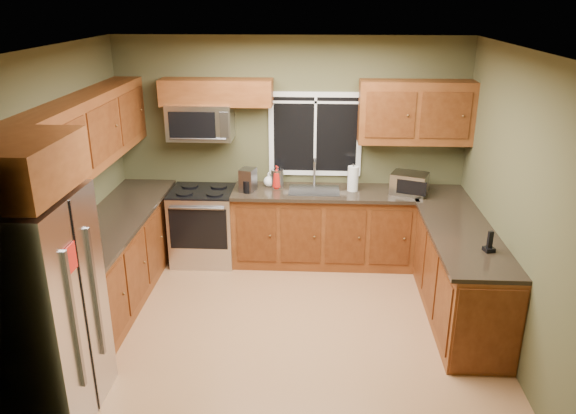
# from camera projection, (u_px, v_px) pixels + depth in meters

# --- Properties ---
(floor) EXTENTS (4.20, 4.20, 0.00)m
(floor) POSITION_uv_depth(u_px,v_px,m) (281.00, 326.00, 5.65)
(floor) COLOR #986943
(floor) RESTS_ON ground
(ceiling) EXTENTS (4.20, 4.20, 0.00)m
(ceiling) POSITION_uv_depth(u_px,v_px,m) (280.00, 49.00, 4.70)
(ceiling) COLOR white
(ceiling) RESTS_ON back_wall
(back_wall) EXTENTS (4.20, 0.00, 4.20)m
(back_wall) POSITION_uv_depth(u_px,v_px,m) (290.00, 150.00, 6.85)
(back_wall) COLOR #48472B
(back_wall) RESTS_ON ground
(front_wall) EXTENTS (4.20, 0.00, 4.20)m
(front_wall) POSITION_uv_depth(u_px,v_px,m) (261.00, 298.00, 3.49)
(front_wall) COLOR #48472B
(front_wall) RESTS_ON ground
(left_wall) EXTENTS (0.00, 3.60, 3.60)m
(left_wall) POSITION_uv_depth(u_px,v_px,m) (58.00, 196.00, 5.28)
(left_wall) COLOR #48472B
(left_wall) RESTS_ON ground
(right_wall) EXTENTS (0.00, 3.60, 3.60)m
(right_wall) POSITION_uv_depth(u_px,v_px,m) (512.00, 204.00, 5.07)
(right_wall) COLOR #48472B
(right_wall) RESTS_ON ground
(window) EXTENTS (1.12, 0.03, 1.02)m
(window) POSITION_uv_depth(u_px,v_px,m) (315.00, 134.00, 6.75)
(window) COLOR white
(window) RESTS_ON back_wall
(base_cabinets_left) EXTENTS (0.60, 2.65, 0.90)m
(base_cabinets_left) POSITION_uv_depth(u_px,v_px,m) (117.00, 260.00, 6.03)
(base_cabinets_left) COLOR brown
(base_cabinets_left) RESTS_ON ground
(countertop_left) EXTENTS (0.65, 2.65, 0.04)m
(countertop_left) POSITION_uv_depth(u_px,v_px,m) (114.00, 220.00, 5.86)
(countertop_left) COLOR black
(countertop_left) RESTS_ON base_cabinets_left
(base_cabinets_back) EXTENTS (2.17, 0.60, 0.90)m
(base_cabinets_back) POSITION_uv_depth(u_px,v_px,m) (323.00, 228.00, 6.87)
(base_cabinets_back) COLOR brown
(base_cabinets_back) RESTS_ON ground
(countertop_back) EXTENTS (2.17, 0.65, 0.04)m
(countertop_back) POSITION_uv_depth(u_px,v_px,m) (324.00, 192.00, 6.68)
(countertop_back) COLOR black
(countertop_back) RESTS_ON base_cabinets_back
(base_cabinets_peninsula) EXTENTS (0.60, 2.52, 0.90)m
(base_cabinets_peninsula) POSITION_uv_depth(u_px,v_px,m) (455.00, 266.00, 5.90)
(base_cabinets_peninsula) COLOR brown
(base_cabinets_peninsula) RESTS_ON ground
(countertop_peninsula) EXTENTS (0.65, 2.50, 0.04)m
(countertop_peninsula) POSITION_uv_depth(u_px,v_px,m) (457.00, 224.00, 5.75)
(countertop_peninsula) COLOR black
(countertop_peninsula) RESTS_ON base_cabinets_peninsula
(upper_cabinets_left) EXTENTS (0.33, 2.65, 0.72)m
(upper_cabinets_left) POSITION_uv_depth(u_px,v_px,m) (88.00, 131.00, 5.53)
(upper_cabinets_left) COLOR brown
(upper_cabinets_left) RESTS_ON left_wall
(upper_cabinets_back_left) EXTENTS (1.30, 0.33, 0.30)m
(upper_cabinets_back_left) POSITION_uv_depth(u_px,v_px,m) (216.00, 92.00, 6.49)
(upper_cabinets_back_left) COLOR brown
(upper_cabinets_back_left) RESTS_ON back_wall
(upper_cabinets_back_right) EXTENTS (1.30, 0.33, 0.72)m
(upper_cabinets_back_right) POSITION_uv_depth(u_px,v_px,m) (416.00, 112.00, 6.45)
(upper_cabinets_back_right) COLOR brown
(upper_cabinets_back_right) RESTS_ON back_wall
(upper_cabinet_over_fridge) EXTENTS (0.72, 0.90, 0.38)m
(upper_cabinet_over_fridge) POSITION_uv_depth(u_px,v_px,m) (12.00, 166.00, 3.81)
(upper_cabinet_over_fridge) COLOR brown
(upper_cabinet_over_fridge) RESTS_ON left_wall
(refrigerator) EXTENTS (0.74, 0.90, 1.80)m
(refrigerator) POSITION_uv_depth(u_px,v_px,m) (38.00, 311.00, 4.20)
(refrigerator) COLOR #B7B7BC
(refrigerator) RESTS_ON ground
(range) EXTENTS (0.76, 0.69, 0.94)m
(range) POSITION_uv_depth(u_px,v_px,m) (204.00, 225.00, 6.91)
(range) COLOR #B7B7BC
(range) RESTS_ON ground
(microwave) EXTENTS (0.76, 0.41, 0.42)m
(microwave) POSITION_uv_depth(u_px,v_px,m) (200.00, 122.00, 6.59)
(microwave) COLOR #B7B7BC
(microwave) RESTS_ON back_wall
(sink) EXTENTS (0.60, 0.42, 0.36)m
(sink) POSITION_uv_depth(u_px,v_px,m) (314.00, 189.00, 6.69)
(sink) COLOR slate
(sink) RESTS_ON countertop_back
(toaster_oven) EXTENTS (0.48, 0.43, 0.25)m
(toaster_oven) POSITION_uv_depth(u_px,v_px,m) (409.00, 184.00, 6.54)
(toaster_oven) COLOR #B7B7BC
(toaster_oven) RESTS_ON countertop_back
(coffee_maker) EXTENTS (0.21, 0.25, 0.27)m
(coffee_maker) POSITION_uv_depth(u_px,v_px,m) (248.00, 181.00, 6.63)
(coffee_maker) COLOR slate
(coffee_maker) RESTS_ON countertop_back
(kettle) EXTENTS (0.16, 0.16, 0.27)m
(kettle) POSITION_uv_depth(u_px,v_px,m) (277.00, 177.00, 6.76)
(kettle) COLOR #B7B7BC
(kettle) RESTS_ON countertop_back
(paper_towel_roll) EXTENTS (0.13, 0.13, 0.33)m
(paper_towel_roll) POSITION_uv_depth(u_px,v_px,m) (353.00, 179.00, 6.63)
(paper_towel_roll) COLOR white
(paper_towel_roll) RESTS_ON countertop_back
(soap_bottle_a) EXTENTS (0.14, 0.14, 0.28)m
(soap_bottle_a) POSITION_uv_depth(u_px,v_px,m) (277.00, 177.00, 6.72)
(soap_bottle_a) COLOR red
(soap_bottle_a) RESTS_ON countertop_back
(soap_bottle_c) EXTENTS (0.17, 0.17, 0.17)m
(soap_bottle_c) POSITION_uv_depth(u_px,v_px,m) (269.00, 179.00, 6.81)
(soap_bottle_c) COLOR white
(soap_bottle_c) RESTS_ON countertop_back
(cordless_phone) EXTENTS (0.11, 0.11, 0.20)m
(cordless_phone) POSITION_uv_depth(u_px,v_px,m) (489.00, 245.00, 5.07)
(cordless_phone) COLOR black
(cordless_phone) RESTS_ON countertop_peninsula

